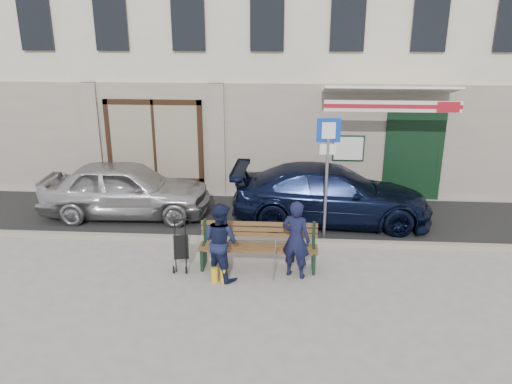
# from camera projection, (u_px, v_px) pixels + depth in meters

# --- Properties ---
(ground) EXTENTS (80.00, 80.00, 0.00)m
(ground) POSITION_uv_depth(u_px,v_px,m) (253.00, 275.00, 9.94)
(ground) COLOR #9E9991
(ground) RESTS_ON ground
(asphalt_lane) EXTENTS (60.00, 3.20, 0.01)m
(asphalt_lane) POSITION_uv_depth(u_px,v_px,m) (262.00, 217.00, 12.86)
(asphalt_lane) COLOR #282828
(asphalt_lane) RESTS_ON ground
(curb) EXTENTS (60.00, 0.18, 0.12)m
(curb) POSITION_uv_depth(u_px,v_px,m) (258.00, 241.00, 11.33)
(curb) COLOR #9E9384
(curb) RESTS_ON ground
(building) EXTENTS (20.00, 8.27, 10.00)m
(building) POSITION_uv_depth(u_px,v_px,m) (273.00, 17.00, 16.34)
(building) COLOR beige
(building) RESTS_ON ground
(car_silver) EXTENTS (4.33, 1.87, 1.46)m
(car_silver) POSITION_uv_depth(u_px,v_px,m) (126.00, 189.00, 12.79)
(car_silver) COLOR #BBBBC0
(car_silver) RESTS_ON ground
(car_navy) EXTENTS (4.96, 2.13, 1.42)m
(car_navy) POSITION_uv_depth(u_px,v_px,m) (331.00, 194.00, 12.43)
(car_navy) COLOR black
(car_navy) RESTS_ON ground
(parking_sign) EXTENTS (0.52, 0.10, 2.83)m
(parking_sign) POSITION_uv_depth(u_px,v_px,m) (327.00, 160.00, 10.96)
(parking_sign) COLOR gray
(parking_sign) RESTS_ON ground
(bench) EXTENTS (2.40, 1.17, 0.98)m
(bench) POSITION_uv_depth(u_px,v_px,m) (256.00, 247.00, 10.08)
(bench) COLOR brown
(bench) RESTS_ON ground
(man) EXTENTS (0.67, 0.56, 1.57)m
(man) POSITION_uv_depth(u_px,v_px,m) (296.00, 239.00, 9.65)
(man) COLOR #121532
(man) RESTS_ON ground
(woman) EXTENTS (0.95, 0.90, 1.54)m
(woman) POSITION_uv_depth(u_px,v_px,m) (221.00, 241.00, 9.60)
(woman) COLOR #161C3C
(woman) RESTS_ON ground
(stroller) EXTENTS (0.34, 0.45, 1.02)m
(stroller) POSITION_uv_depth(u_px,v_px,m) (181.00, 248.00, 10.04)
(stroller) COLOR black
(stroller) RESTS_ON ground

